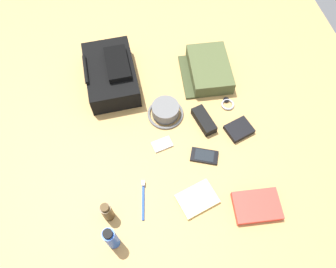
{
  "coord_description": "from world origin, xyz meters",
  "views": [
    {
      "loc": [
        -0.66,
        0.14,
        1.29
      ],
      "look_at": [
        0.0,
        0.0,
        0.04
      ],
      "focal_mm": 35.33,
      "sensor_mm": 36.0,
      "label": 1
    }
  ],
  "objects_px": {
    "media_player": "(162,144)",
    "wristwatch": "(227,104)",
    "wallet": "(239,129)",
    "paperback_novel": "(257,206)",
    "cologne_bottle": "(107,212)",
    "backpack": "(111,74)",
    "deodorant_spray": "(111,238)",
    "notepad": "(197,199)",
    "bucket_hat": "(165,111)",
    "toiletry_pouch": "(208,69)",
    "toothbrush": "(143,197)",
    "sunglasses_case": "(204,120)",
    "cell_phone": "(204,156)"
  },
  "relations": [
    {
      "from": "paperback_novel",
      "to": "notepad",
      "type": "xyz_separation_m",
      "value": [
        0.08,
        0.22,
        -0.0
      ]
    },
    {
      "from": "wallet",
      "to": "cologne_bottle",
      "type": "bearing_deg",
      "value": 95.83
    },
    {
      "from": "wallet",
      "to": "paperback_novel",
      "type": "bearing_deg",
      "value": 156.32
    },
    {
      "from": "cell_phone",
      "to": "media_player",
      "type": "xyz_separation_m",
      "value": [
        0.09,
        0.16,
        -0.0
      ]
    },
    {
      "from": "toiletry_pouch",
      "to": "deodorant_spray",
      "type": "height_order",
      "value": "deodorant_spray"
    },
    {
      "from": "backpack",
      "to": "deodorant_spray",
      "type": "xyz_separation_m",
      "value": [
        -0.76,
        0.1,
        0.02
      ]
    },
    {
      "from": "deodorant_spray",
      "to": "notepad",
      "type": "distance_m",
      "value": 0.37
    },
    {
      "from": "paperback_novel",
      "to": "sunglasses_case",
      "type": "relative_size",
      "value": 1.38
    },
    {
      "from": "toiletry_pouch",
      "to": "media_player",
      "type": "distance_m",
      "value": 0.45
    },
    {
      "from": "bucket_hat",
      "to": "cologne_bottle",
      "type": "bearing_deg",
      "value": 142.87
    },
    {
      "from": "backpack",
      "to": "toothbrush",
      "type": "relative_size",
      "value": 2.19
    },
    {
      "from": "toiletry_pouch",
      "to": "paperback_novel",
      "type": "xyz_separation_m",
      "value": [
        -0.69,
        -0.01,
        -0.02
      ]
    },
    {
      "from": "cologne_bottle",
      "to": "wallet",
      "type": "height_order",
      "value": "cologne_bottle"
    },
    {
      "from": "paperback_novel",
      "to": "notepad",
      "type": "height_order",
      "value": "paperback_novel"
    },
    {
      "from": "backpack",
      "to": "paperback_novel",
      "type": "height_order",
      "value": "backpack"
    },
    {
      "from": "paperback_novel",
      "to": "wristwatch",
      "type": "relative_size",
      "value": 2.72
    },
    {
      "from": "deodorant_spray",
      "to": "sunglasses_case",
      "type": "height_order",
      "value": "deodorant_spray"
    },
    {
      "from": "toiletry_pouch",
      "to": "cell_phone",
      "type": "height_order",
      "value": "toiletry_pouch"
    },
    {
      "from": "wallet",
      "to": "sunglasses_case",
      "type": "xyz_separation_m",
      "value": [
        0.07,
        0.14,
        0.01
      ]
    },
    {
      "from": "deodorant_spray",
      "to": "cologne_bottle",
      "type": "relative_size",
      "value": 1.34
    },
    {
      "from": "media_player",
      "to": "wristwatch",
      "type": "relative_size",
      "value": 1.31
    },
    {
      "from": "cell_phone",
      "to": "paperback_novel",
      "type": "bearing_deg",
      "value": -150.69
    },
    {
      "from": "deodorant_spray",
      "to": "wallet",
      "type": "relative_size",
      "value": 1.5
    },
    {
      "from": "cologne_bottle",
      "to": "media_player",
      "type": "xyz_separation_m",
      "value": [
        0.26,
        -0.27,
        -0.05
      ]
    },
    {
      "from": "cell_phone",
      "to": "media_player",
      "type": "bearing_deg",
      "value": 60.45
    },
    {
      "from": "media_player",
      "to": "wallet",
      "type": "distance_m",
      "value": 0.35
    },
    {
      "from": "cologne_bottle",
      "to": "cell_phone",
      "type": "height_order",
      "value": "cologne_bottle"
    },
    {
      "from": "cologne_bottle",
      "to": "backpack",
      "type": "bearing_deg",
      "value": -8.85
    },
    {
      "from": "backpack",
      "to": "cell_phone",
      "type": "height_order",
      "value": "backpack"
    },
    {
      "from": "sunglasses_case",
      "to": "cologne_bottle",
      "type": "bearing_deg",
      "value": 110.71
    },
    {
      "from": "wristwatch",
      "to": "wallet",
      "type": "distance_m",
      "value": 0.15
    },
    {
      "from": "wristwatch",
      "to": "deodorant_spray",
      "type": "bearing_deg",
      "value": 130.23
    },
    {
      "from": "wristwatch",
      "to": "wallet",
      "type": "xyz_separation_m",
      "value": [
        -0.15,
        -0.01,
        0.01
      ]
    },
    {
      "from": "cell_phone",
      "to": "sunglasses_case",
      "type": "distance_m",
      "value": 0.17
    },
    {
      "from": "cell_phone",
      "to": "sunglasses_case",
      "type": "height_order",
      "value": "sunglasses_case"
    },
    {
      "from": "paperback_novel",
      "to": "toothbrush",
      "type": "relative_size",
      "value": 1.19
    },
    {
      "from": "cologne_bottle",
      "to": "notepad",
      "type": "bearing_deg",
      "value": -91.38
    },
    {
      "from": "media_player",
      "to": "toothbrush",
      "type": "xyz_separation_m",
      "value": [
        -0.22,
        0.12,
        0.0
      ]
    },
    {
      "from": "bucket_hat",
      "to": "cologne_bottle",
      "type": "distance_m",
      "value": 0.52
    },
    {
      "from": "toiletry_pouch",
      "to": "toothbrush",
      "type": "xyz_separation_m",
      "value": [
        -0.55,
        0.42,
        -0.03
      ]
    },
    {
      "from": "toiletry_pouch",
      "to": "toothbrush",
      "type": "relative_size",
      "value": 1.77
    },
    {
      "from": "backpack",
      "to": "toothbrush",
      "type": "distance_m",
      "value": 0.61
    },
    {
      "from": "toothbrush",
      "to": "wallet",
      "type": "bearing_deg",
      "value": -65.52
    },
    {
      "from": "bucket_hat",
      "to": "sunglasses_case",
      "type": "height_order",
      "value": "bucket_hat"
    },
    {
      "from": "cologne_bottle",
      "to": "media_player",
      "type": "relative_size",
      "value": 1.33
    },
    {
      "from": "bucket_hat",
      "to": "deodorant_spray",
      "type": "relative_size",
      "value": 1.0
    },
    {
      "from": "wallet",
      "to": "notepad",
      "type": "bearing_deg",
      "value": 118.61
    },
    {
      "from": "backpack",
      "to": "toiletry_pouch",
      "type": "bearing_deg",
      "value": -96.55
    },
    {
      "from": "deodorant_spray",
      "to": "toothbrush",
      "type": "xyz_separation_m",
      "value": [
        0.15,
        -0.14,
        -0.07
      ]
    },
    {
      "from": "wristwatch",
      "to": "cell_phone",
      "type": "bearing_deg",
      "value": 143.2
    }
  ]
}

